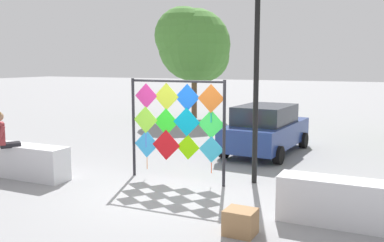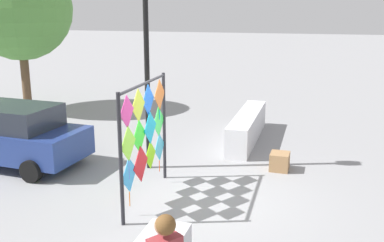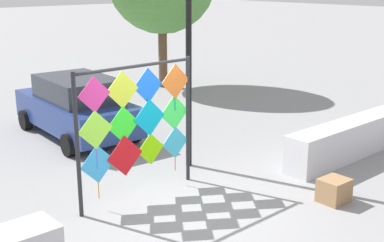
{
  "view_description": "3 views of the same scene",
  "coord_description": "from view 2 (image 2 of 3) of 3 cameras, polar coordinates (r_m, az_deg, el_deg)",
  "views": [
    {
      "loc": [
        4.27,
        -7.75,
        2.75
      ],
      "look_at": [
        0.3,
        0.73,
        1.48
      ],
      "focal_mm": 40.23,
      "sensor_mm": 36.0,
      "label": 1
    },
    {
      "loc": [
        -8.08,
        -2.14,
        3.74
      ],
      "look_at": [
        0.35,
        0.24,
        1.52
      ],
      "focal_mm": 42.08,
      "sensor_mm": 36.0,
      "label": 2
    },
    {
      "loc": [
        -5.21,
        -5.98,
        3.77
      ],
      "look_at": [
        0.22,
        0.12,
        1.5
      ],
      "focal_mm": 48.53,
      "sensor_mm": 36.0,
      "label": 3
    }
  ],
  "objects": [
    {
      "name": "ground",
      "position": [
        9.16,
        0.88,
        -9.91
      ],
      "size": [
        120.0,
        120.0,
        0.0
      ],
      "primitive_type": "plane",
      "color": "gray"
    },
    {
      "name": "plaza_ledge_right",
      "position": [
        13.05,
        7.02,
        -0.74
      ],
      "size": [
        3.76,
        0.59,
        0.79
      ],
      "primitive_type": "cube",
      "color": "silver",
      "rests_on": "ground"
    },
    {
      "name": "kite_display_rack",
      "position": [
        8.77,
        -6.01,
        -1.2
      ],
      "size": [
        2.41,
        0.1,
        2.39
      ],
      "color": "#232328",
      "rests_on": "ground"
    },
    {
      "name": "parked_car",
      "position": [
        11.78,
        -22.14,
        -1.57
      ],
      "size": [
        2.05,
        3.92,
        1.48
      ],
      "color": "navy",
      "rests_on": "ground"
    },
    {
      "name": "cardboard_box_large",
      "position": [
        10.86,
        11.04,
        -5.05
      ],
      "size": [
        0.5,
        0.45,
        0.42
      ],
      "primitive_type": "cube",
      "rotation": [
        0.0,
        0.0,
        -0.03
      ],
      "color": "#9E754C",
      "rests_on": "ground"
    },
    {
      "name": "lamp_post",
      "position": [
        10.28,
        -5.85,
        11.49
      ],
      "size": [
        0.28,
        0.28,
        5.38
      ],
      "color": "black",
      "rests_on": "ground"
    },
    {
      "name": "tree_broadleaf",
      "position": [
        17.55,
        -22.09,
        13.73
      ],
      "size": [
        3.86,
        4.07,
        5.79
      ],
      "color": "brown",
      "rests_on": "ground"
    }
  ]
}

